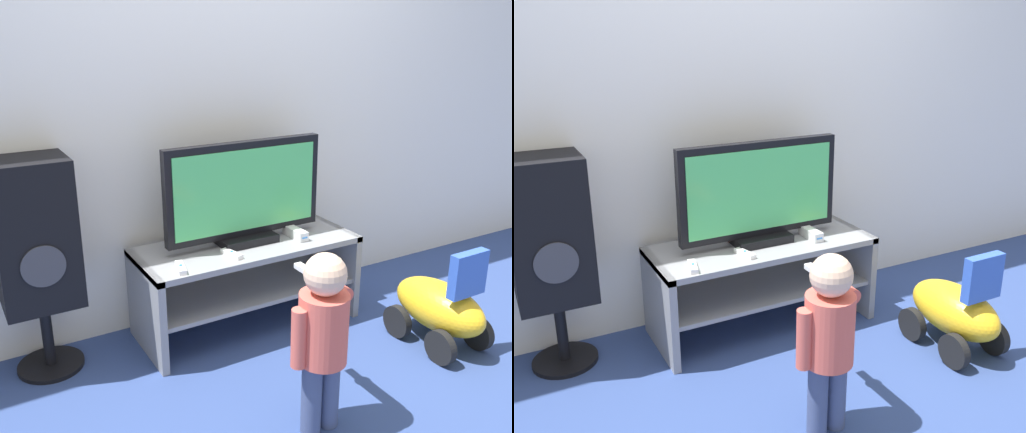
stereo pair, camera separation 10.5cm
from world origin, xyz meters
The scene contains 10 objects.
ground_plane centered at (0.00, 0.00, 0.00)m, with size 16.00×16.00×0.00m, color navy.
wall_back centered at (0.00, 0.54, 1.30)m, with size 10.00×0.06×2.60m.
tv_stand centered at (0.00, 0.23, 0.31)m, with size 1.14×0.46×0.47m.
television centered at (0.00, 0.25, 0.72)m, with size 0.85×0.20×0.52m.
game_console centered at (0.26, 0.17, 0.49)m, with size 0.05×0.17×0.05m.
remote_primary centered at (-0.43, 0.08, 0.48)m, with size 0.06×0.13×0.03m.
remote_secondary centered at (-0.15, 0.11, 0.48)m, with size 0.06×0.13×0.03m.
child centered at (-0.16, -0.62, 0.44)m, with size 0.28×0.43×0.75m.
speaker_tower centered at (-0.99, 0.34, 0.64)m, with size 0.33×0.30×1.00m.
ride_on_toy centered at (0.73, -0.42, 0.20)m, with size 0.30×0.52×0.54m.
Camera 1 is at (-1.32, -2.14, 1.52)m, focal length 40.00 mm.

